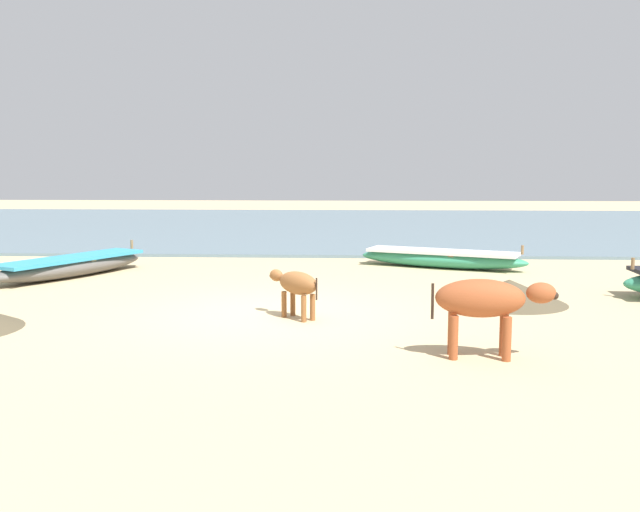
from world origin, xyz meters
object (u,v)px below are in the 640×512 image
object	(u,v)px
fishing_boat_4	(442,258)
calf_near_brown	(296,285)
fishing_boat_1	(71,266)
cow_adult_rust	(485,301)

from	to	relation	value
fishing_boat_4	calf_near_brown	size ratio (longest dim) A/B	4.25
fishing_boat_1	fishing_boat_4	distance (m)	8.08
cow_adult_rust	calf_near_brown	bearing A→B (deg)	142.32
fishing_boat_1	cow_adult_rust	bearing A→B (deg)	-102.31
fishing_boat_4	calf_near_brown	distance (m)	6.28
fishing_boat_1	calf_near_brown	distance (m)	6.34
cow_adult_rust	calf_near_brown	size ratio (longest dim) A/B	1.60
fishing_boat_1	calf_near_brown	xyz separation A→B (m)	(5.03, -3.85, 0.28)
fishing_boat_4	cow_adult_rust	world-z (taller)	cow_adult_rust
fishing_boat_1	fishing_boat_4	world-z (taller)	fishing_boat_1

